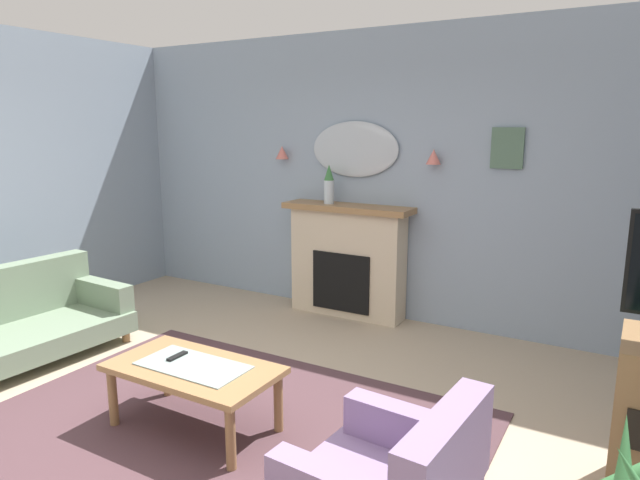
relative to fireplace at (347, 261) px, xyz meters
The scene contains 13 objects.
floor 2.78m from the fireplace, 82.34° to the right, with size 7.29×6.72×0.10m, color tan.
wall_back 0.97m from the fireplace, 31.54° to the left, with size 7.29×0.10×2.88m, color #8C9EB2.
patterned_rug 2.58m from the fireplace, 81.74° to the right, with size 3.20×2.40×0.01m, color #4C3338.
fireplace is the anchor object (origin of this frame).
mantel_vase_right 0.81m from the fireplace, behind, with size 0.10×0.10×0.40m.
wall_mirror 1.15m from the fireplace, 90.00° to the left, with size 0.96×0.06×0.56m, color #B2BCC6.
wall_sconce_left 1.38m from the fireplace, behind, with size 0.14×0.14×0.14m, color #D17066.
wall_sconce_right 1.38m from the fireplace, ahead, with size 0.14×0.14×0.14m, color #D17066.
framed_picture 1.91m from the fireplace, ahead, with size 0.28×0.03×0.36m, color #4C6B56.
coffee_table 2.53m from the fireplace, 85.49° to the right, with size 1.10×0.60×0.45m.
tv_remote 2.48m from the fireplace, 89.39° to the right, with size 0.04×0.16×0.02m, color black.
floral_couch 3.09m from the fireplace, 127.86° to the right, with size 0.95×1.76×0.76m.
armchair_by_coffee_table 3.26m from the fireplace, 58.59° to the right, with size 0.88×0.87×0.71m.
Camera 1 is at (2.22, -2.31, 1.94)m, focal length 31.47 mm.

